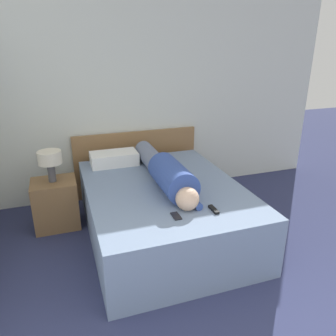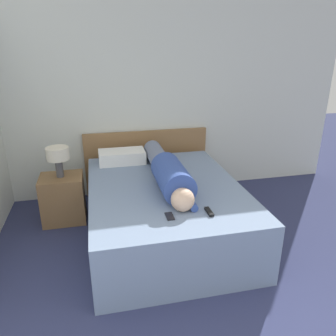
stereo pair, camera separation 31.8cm
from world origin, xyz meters
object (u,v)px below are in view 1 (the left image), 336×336
Objects in this scene: pillow_near_headboard at (114,158)px; tv_remote at (214,209)px; person_lying at (166,172)px; nightstand at (56,204)px; cell_phone at (176,216)px; bed at (163,210)px; table_lamp at (50,159)px.

tv_remote is (0.62, -1.46, -0.06)m from pillow_near_headboard.
person_lying is 0.74m from tv_remote.
nightstand is 1.62m from cell_phone.
cell_phone is at bearing -98.67° from bed.
cell_phone is at bearing -51.27° from table_lamp.
cell_phone is (0.99, -1.24, -0.21)m from table_lamp.
table_lamp is 0.77m from pillow_near_headboard.
nightstand is at bearing 154.08° from person_lying.
person_lying reaches higher than table_lamp.
person_lying reaches higher than bed.
tv_remote is at bearing -1.25° from cell_phone.
pillow_near_headboard is at bearing 16.76° from nightstand.
person_lying is at bearing -25.92° from table_lamp.
nightstand is at bearing 128.73° from cell_phone.
person_lying is (1.13, -0.55, 0.45)m from nightstand.
pillow_near_headboard is at bearing 117.95° from person_lying.
table_lamp reaches higher than cell_phone.
tv_remote is (0.25, -0.67, 0.31)m from bed.
table_lamp reaches higher than tv_remote.
table_lamp is at bearing -163.24° from pillow_near_headboard.
nightstand is 0.85m from pillow_near_headboard.
person_lying is 12.45× the size of cell_phone.
person_lying reaches higher than tv_remote.
cell_phone is (-0.35, 0.01, -0.01)m from tv_remote.
bed is 5.88× the size of table_lamp.
nightstand is 0.99× the size of pillow_near_headboard.
table_lamp is 1.84m from tv_remote.
nightstand is (-1.09, 0.58, -0.02)m from bed.
tv_remote is at bearing -42.79° from nightstand.
bed is at bearing -27.86° from nightstand.
bed is 0.73m from cell_phone.
table_lamp is at bearing 154.08° from person_lying.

